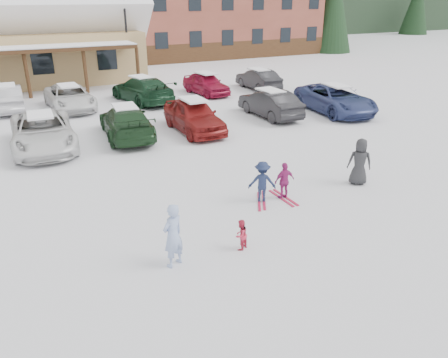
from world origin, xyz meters
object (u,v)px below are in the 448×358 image
bystander_dark (360,162)px  parked_car_6 (335,99)px  toddler_red (241,235)px  child_magenta (284,181)px  parked_car_12 (206,84)px  child_navy (262,182)px  parked_car_11 (142,89)px  parked_car_2 (43,132)px  lamp_post (126,29)px  parked_car_9 (8,98)px  parked_car_4 (194,116)px  parked_car_13 (258,79)px  parked_car_5 (270,104)px  adult_skier (173,236)px  parked_car_3 (126,122)px

bystander_dark → parked_car_6: size_ratio=0.30×
toddler_red → child_magenta: size_ratio=0.68×
parked_car_6 → parked_car_12: parked_car_6 is taller
child_navy → child_magenta: bearing=-160.7°
parked_car_11 → parked_car_12: parked_car_11 is taller
parked_car_2 → child_navy: bearing=-54.5°
bystander_dark → parked_car_2: size_ratio=0.30×
lamp_post → parked_car_6: 16.70m
child_navy → parked_car_9: parked_car_9 is taller
parked_car_4 → parked_car_13: bearing=43.5°
toddler_red → parked_car_5: 13.65m
child_navy → parked_car_2: 10.35m
parked_car_2 → parked_car_11: 9.33m
parked_car_6 → child_magenta: bearing=-131.7°
parked_car_5 → parked_car_6: parked_car_6 is taller
child_navy → parked_car_12: size_ratio=0.33×
adult_skier → child_navy: (3.79, 2.10, -0.15)m
parked_car_11 → parked_car_13: (8.44, 0.19, -0.09)m
child_magenta → parked_car_5: parked_car_5 is taller
parked_car_3 → parked_car_12: (7.32, 7.06, -0.02)m
child_magenta → parked_car_3: (-2.72, 8.88, 0.11)m
parked_car_5 → parked_car_11: size_ratio=0.82×
parked_car_5 → parked_car_13: parked_car_5 is taller
parked_car_4 → child_magenta: bearing=-92.0°
parked_car_6 → parked_car_12: (-4.38, 7.76, -0.06)m
adult_skier → parked_car_6: (13.53, 10.14, -0.05)m
parked_car_6 → parked_car_4: bearing=-175.0°
parked_car_13 → parked_car_2: bearing=25.9°
parked_car_6 → toddler_red: bearing=-132.9°
toddler_red → parked_car_4: parked_car_4 is taller
toddler_red → parked_car_11: 17.89m
child_navy → parked_car_12: parked_car_12 is taller
parked_car_3 → bystander_dark: bearing=127.9°
bystander_dark → parked_car_4: bearing=-35.8°
parked_car_6 → parked_car_11: parked_car_11 is taller
child_navy → parked_car_4: (1.19, 8.19, 0.11)m
parked_car_12 → child_magenta: bearing=-112.1°
toddler_red → parked_car_12: (7.35, 18.00, 0.29)m
adult_skier → parked_car_9: adult_skier is taller
lamp_post → parked_car_4: size_ratio=1.49×
lamp_post → parked_car_4: (-0.91, -14.38, -3.05)m
child_navy → bystander_dark: (3.74, -0.31, 0.14)m
parked_car_3 → parked_car_13: (11.28, 6.90, -0.03)m
lamp_post → parked_car_2: 16.14m
parked_car_9 → parked_car_13: bearing=176.9°
lamp_post → child_navy: size_ratio=5.07×
parked_car_3 → parked_car_6: (11.70, -0.70, 0.04)m
parked_car_11 → parked_car_5: bearing=118.1°
child_magenta → parked_car_13: parked_car_13 is taller
parked_car_11 → child_navy: bearing=77.1°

